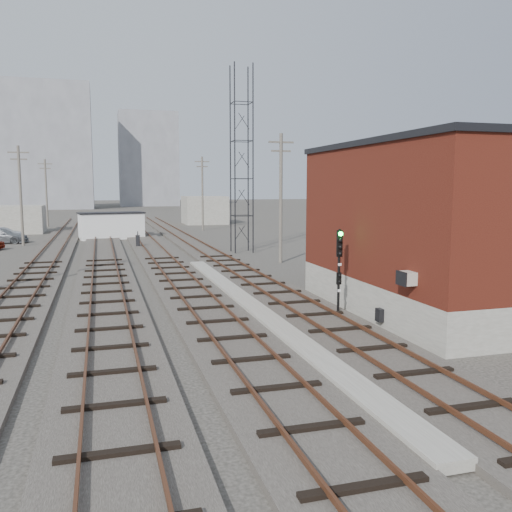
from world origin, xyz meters
name	(u,v)px	position (x,y,z in m)	size (l,w,h in m)	color
ground	(148,230)	(0.00, 60.00, 0.00)	(320.00, 320.00, 0.00)	#282621
track_right	(198,247)	(2.50, 39.00, 0.11)	(3.20, 90.00, 0.39)	#332D28
track_mid_right	(152,248)	(-1.50, 39.00, 0.11)	(3.20, 90.00, 0.39)	#332D28
track_mid_left	(104,250)	(-5.50, 39.00, 0.11)	(3.20, 90.00, 0.39)	#332D28
track_left	(53,251)	(-9.50, 39.00, 0.11)	(3.20, 90.00, 0.39)	#332D28
platform_curb	(252,308)	(0.50, 14.00, 0.13)	(0.90, 28.00, 0.26)	gray
brick_building	(424,227)	(7.50, 12.00, 3.63)	(6.54, 12.20, 7.22)	gray
lattice_tower	(242,160)	(5.50, 35.00, 7.50)	(1.60, 1.60, 15.00)	black
utility_pole_left_b	(21,193)	(-12.50, 45.00, 4.80)	(1.80, 0.24, 9.00)	#595147
utility_pole_left_c	(46,191)	(-12.50, 70.00, 4.80)	(1.80, 0.24, 9.00)	#595147
utility_pole_right_a	(281,195)	(6.50, 28.00, 4.80)	(1.80, 0.24, 9.00)	#595147
utility_pole_right_b	(202,191)	(6.50, 58.00, 4.80)	(1.80, 0.24, 9.00)	#595147
apartment_left	(45,147)	(-18.00, 135.00, 15.00)	(22.00, 14.00, 30.00)	gray
apartment_right	(148,160)	(8.00, 150.00, 13.00)	(16.00, 12.00, 26.00)	gray
shed_left	(7,220)	(-16.00, 60.00, 1.60)	(8.00, 5.00, 3.20)	gray
shed_right	(205,210)	(9.00, 70.00, 2.00)	(6.00, 6.00, 4.00)	gray
signal_mast	(339,267)	(3.70, 12.18, 2.07)	(0.40, 0.40, 3.62)	gray
switch_stand	(138,241)	(-2.57, 40.16, 0.65)	(0.37, 0.37, 1.37)	black
site_trailer	(112,225)	(-4.58, 49.86, 1.39)	(6.91, 3.88, 2.75)	white
car_silver	(2,233)	(-15.35, 52.20, 0.61)	(1.30, 3.73, 1.23)	#AEB2B6
car_grey	(1,236)	(-14.80, 48.10, 0.71)	(1.99, 4.90, 1.42)	slate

